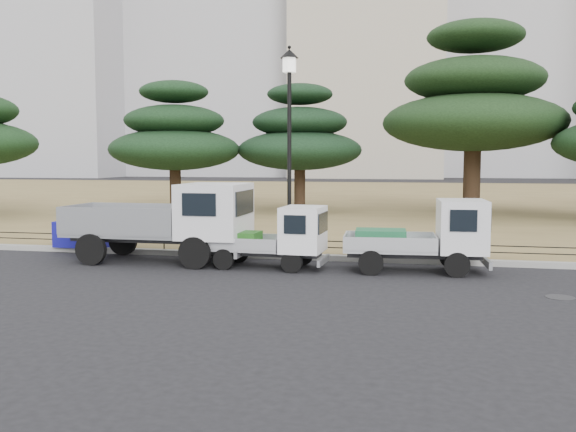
% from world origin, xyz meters
% --- Properties ---
extents(ground, '(220.00, 220.00, 0.00)m').
position_xyz_m(ground, '(0.00, 0.00, 0.00)').
color(ground, black).
extents(lawn, '(120.00, 56.00, 0.15)m').
position_xyz_m(lawn, '(0.00, 30.60, 0.07)').
color(lawn, olive).
rests_on(lawn, ground).
extents(curb, '(120.00, 0.25, 0.16)m').
position_xyz_m(curb, '(0.00, 2.60, 0.08)').
color(curb, gray).
rests_on(curb, ground).
extents(truck_large, '(5.06, 2.06, 2.20)m').
position_xyz_m(truck_large, '(-3.26, 1.38, 1.22)').
color(truck_large, black).
rests_on(truck_large, ground).
extents(truck_kei_front, '(3.16, 1.46, 1.64)m').
position_xyz_m(truck_kei_front, '(-0.15, 1.05, 0.82)').
color(truck_kei_front, black).
rests_on(truck_kei_front, ground).
extents(truck_kei_rear, '(3.62, 1.75, 1.85)m').
position_xyz_m(truck_kei_rear, '(3.75, 1.32, 0.92)').
color(truck_kei_rear, black).
rests_on(truck_kei_rear, ground).
extents(street_lamp, '(0.52, 0.52, 5.83)m').
position_xyz_m(street_lamp, '(-0.16, 2.90, 4.09)').
color(street_lamp, black).
rests_on(street_lamp, lawn).
extents(pipe_fence, '(38.00, 0.04, 0.40)m').
position_xyz_m(pipe_fence, '(0.00, 2.75, 0.44)').
color(pipe_fence, black).
rests_on(pipe_fence, lawn).
extents(tarp_pile, '(1.75, 1.31, 1.13)m').
position_xyz_m(tarp_pile, '(-6.61, 2.93, 0.60)').
color(tarp_pile, '#141291').
rests_on(tarp_pile, lawn).
extents(manhole, '(0.60, 0.60, 0.01)m').
position_xyz_m(manhole, '(6.50, -1.20, 0.01)').
color(manhole, '#2D2D30').
rests_on(manhole, ground).
extents(pine_west_near, '(6.68, 6.68, 6.68)m').
position_xyz_m(pine_west_near, '(-8.95, 15.85, 4.00)').
color(pine_west_near, black).
rests_on(pine_west_near, lawn).
extents(pine_center_left, '(6.49, 6.49, 6.60)m').
position_xyz_m(pine_center_left, '(-2.79, 17.79, 3.96)').
color(pine_center_left, black).
rests_on(pine_center_left, lawn).
extents(pine_center_right, '(8.79, 8.79, 9.33)m').
position_xyz_m(pine_center_right, '(5.90, 17.46, 5.56)').
color(pine_center_right, black).
rests_on(pine_center_right, lawn).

